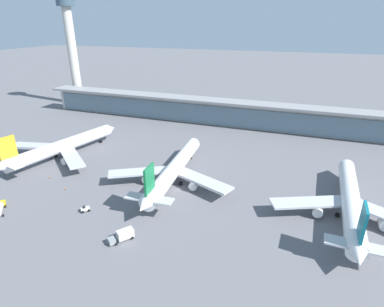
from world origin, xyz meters
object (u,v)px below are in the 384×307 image
at_px(service_truck_mid_apron_grey, 123,235).
at_px(service_truck_by_tail_yellow, 0,208).
at_px(safety_cone_bravo, 49,177).
at_px(airliner_left_stand, 61,147).
at_px(control_tower, 71,44).
at_px(service_truck_under_wing_white, 85,209).
at_px(safety_cone_alpha, 65,189).
at_px(airliner_right_stand, 351,202).
at_px(airliner_centre_stand, 174,169).

height_order(service_truck_mid_apron_grey, service_truck_by_tail_yellow, service_truck_mid_apron_grey).
relative_size(service_truck_mid_apron_grey, safety_cone_bravo, 10.34).
bearing_deg(airliner_left_stand, control_tower, 124.46).
bearing_deg(service_truck_under_wing_white, safety_cone_alpha, 150.59).
xyz_separation_m(service_truck_mid_apron_grey, safety_cone_alpha, (-35.72, 17.61, -1.37)).
bearing_deg(airliner_left_stand, safety_cone_alpha, -47.61).
xyz_separation_m(service_truck_under_wing_white, service_truck_by_tail_yellow, (-25.57, -10.03, 0.83)).
bearing_deg(service_truck_under_wing_white, airliner_left_stand, 139.11).
bearing_deg(safety_cone_alpha, safety_cone_bravo, 155.91).
distance_m(airliner_left_stand, service_truck_by_tail_yellow, 44.65).
height_order(service_truck_mid_apron_grey, control_tower, control_tower).
bearing_deg(service_truck_by_tail_yellow, airliner_right_stand, 19.03).
distance_m(airliner_centre_stand, safety_cone_bravo, 50.28).
bearing_deg(service_truck_under_wing_white, service_truck_by_tail_yellow, -158.58).
bearing_deg(safety_cone_alpha, service_truck_mid_apron_grey, -26.24).
bearing_deg(airliner_right_stand, service_truck_mid_apron_grey, -150.26).
bearing_deg(service_truck_mid_apron_grey, service_truck_by_tail_yellow, -177.91).
bearing_deg(safety_cone_bravo, control_tower, 123.22).
xyz_separation_m(airliner_left_stand, safety_cone_bravo, (9.09, -18.00, -5.00)).
distance_m(airliner_left_stand, control_tower, 111.22).
relative_size(airliner_centre_stand, service_truck_under_wing_white, 19.42).
bearing_deg(airliner_left_stand, service_truck_under_wing_white, -40.89).
relative_size(airliner_left_stand, service_truck_under_wing_white, 19.23).
xyz_separation_m(service_truck_under_wing_white, service_truck_mid_apron_grey, (19.38, -8.40, 0.82)).
bearing_deg(control_tower, safety_cone_bravo, -56.78).
relative_size(airliner_left_stand, airliner_right_stand, 0.99).
bearing_deg(service_truck_mid_apron_grey, safety_cone_alpha, 153.76).
bearing_deg(service_truck_mid_apron_grey, safety_cone_bravo, 154.31).
bearing_deg(safety_cone_bravo, service_truck_under_wing_white, -27.17).
bearing_deg(safety_cone_alpha, airliner_left_stand, 132.39).
relative_size(service_truck_by_tail_yellow, control_tower, 0.10).
relative_size(airliner_right_stand, service_truck_under_wing_white, 19.40).
distance_m(airliner_centre_stand, service_truck_by_tail_yellow, 59.40).
bearing_deg(service_truck_by_tail_yellow, service_truck_mid_apron_grey, 2.09).
xyz_separation_m(airliner_centre_stand, control_tower, (-116.32, 90.30, 37.75)).
xyz_separation_m(airliner_right_stand, safety_cone_alpha, (-96.92, -17.37, -5.00)).
height_order(service_truck_under_wing_white, service_truck_mid_apron_grey, service_truck_mid_apron_grey).
height_order(airliner_right_stand, safety_cone_alpha, airliner_right_stand).
height_order(airliner_centre_stand, airliner_right_stand, same).
distance_m(airliner_centre_stand, safety_cone_alpha, 40.94).
xyz_separation_m(control_tower, safety_cone_bravo, (68.28, -104.26, -42.75)).
xyz_separation_m(service_truck_under_wing_white, safety_cone_bravo, (-28.74, 14.75, -0.56)).
bearing_deg(airliner_left_stand, service_truck_mid_apron_grey, -35.73).
xyz_separation_m(airliner_right_stand, safety_cone_bravo, (-109.33, -11.82, -5.00)).
height_order(service_truck_by_tail_yellow, safety_cone_bravo, service_truck_by_tail_yellow).
xyz_separation_m(service_truck_by_tail_yellow, safety_cone_alpha, (9.24, 19.24, -1.39)).
height_order(airliner_right_stand, control_tower, control_tower).
xyz_separation_m(airliner_centre_stand, service_truck_under_wing_white, (-19.30, -28.72, -4.44)).
height_order(airliner_right_stand, service_truck_by_tail_yellow, airliner_right_stand).
bearing_deg(service_truck_under_wing_white, safety_cone_bravo, 152.83).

